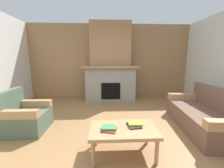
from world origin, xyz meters
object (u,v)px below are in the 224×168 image
Objects in this scene: coffee_table at (123,131)px; couch at (204,116)px; armchair at (25,117)px; fireplace at (110,67)px.

couch is at bearing 22.03° from coffee_table.
couch is at bearing -1.49° from armchair.
armchair is (-3.72, 0.10, 0.01)m from couch.
fireplace reaches higher than armchair.
fireplace is at bearing 50.60° from armchair.
fireplace is 3.01m from armchair.
fireplace is 3.18× the size of armchair.
armchair is at bearing 178.51° from couch.
fireplace reaches higher than couch.
coffee_table is at bearing -88.33° from fireplace.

